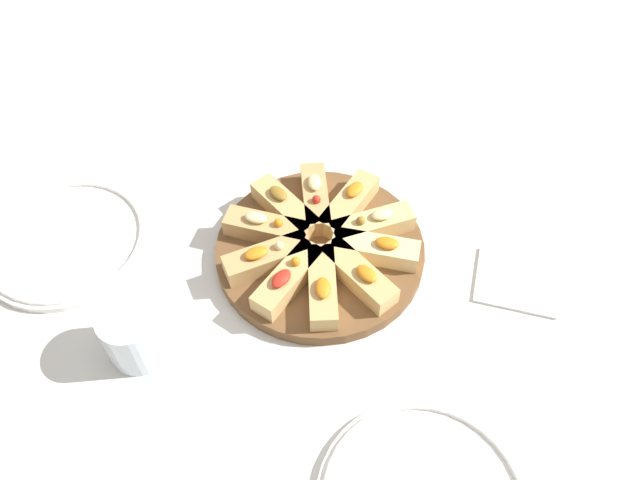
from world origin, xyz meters
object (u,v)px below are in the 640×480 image
at_px(water_glass, 135,333).
at_px(plate_right, 66,241).
at_px(serving_board, 320,251).
at_px(napkin_stack, 517,281).

bearing_deg(water_glass, plate_right, -18.38).
relative_size(plate_right, water_glass, 2.96).
bearing_deg(water_glass, serving_board, -113.97).
bearing_deg(plate_right, napkin_stack, -153.54).
relative_size(serving_board, napkin_stack, 2.68).
relative_size(water_glass, napkin_stack, 0.73).
distance_m(serving_board, plate_right, 0.39).
height_order(plate_right, water_glass, water_glass).
height_order(serving_board, napkin_stack, serving_board).
bearing_deg(serving_board, water_glass, 66.03).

